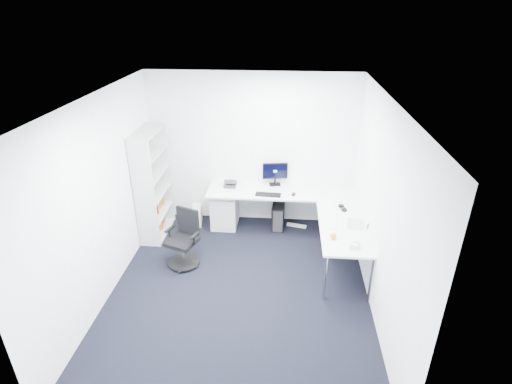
# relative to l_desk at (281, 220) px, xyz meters

# --- Properties ---
(ground) EXTENTS (4.20, 4.20, 0.00)m
(ground) POSITION_rel_l_desk_xyz_m (-0.55, -1.40, -0.38)
(ground) COLOR black
(ceiling) EXTENTS (4.20, 4.20, 0.00)m
(ceiling) POSITION_rel_l_desk_xyz_m (-0.55, -1.40, 2.32)
(ceiling) COLOR white
(wall_back) EXTENTS (3.60, 0.02, 2.70)m
(wall_back) POSITION_rel_l_desk_xyz_m (-0.55, 0.70, 0.97)
(wall_back) COLOR white
(wall_back) RESTS_ON ground
(wall_front) EXTENTS (3.60, 0.02, 2.70)m
(wall_front) POSITION_rel_l_desk_xyz_m (-0.55, -3.50, 0.97)
(wall_front) COLOR white
(wall_front) RESTS_ON ground
(wall_left) EXTENTS (0.02, 4.20, 2.70)m
(wall_left) POSITION_rel_l_desk_xyz_m (-2.35, -1.40, 0.97)
(wall_left) COLOR white
(wall_left) RESTS_ON ground
(wall_right) EXTENTS (0.02, 4.20, 2.70)m
(wall_right) POSITION_rel_l_desk_xyz_m (1.25, -1.40, 0.97)
(wall_right) COLOR white
(wall_right) RESTS_ON ground
(l_desk) EXTENTS (2.58, 1.44, 0.75)m
(l_desk) POSITION_rel_l_desk_xyz_m (0.00, 0.00, 0.00)
(l_desk) COLOR silver
(l_desk) RESTS_ON ground
(drawer_pedestal) EXTENTS (0.45, 0.55, 0.68)m
(drawer_pedestal) POSITION_rel_l_desk_xyz_m (-1.03, 0.40, -0.04)
(drawer_pedestal) COLOR silver
(drawer_pedestal) RESTS_ON ground
(bookshelf) EXTENTS (0.36, 0.93, 1.86)m
(bookshelf) POSITION_rel_l_desk_xyz_m (-2.17, 0.05, 0.56)
(bookshelf) COLOR #B7BABA
(bookshelf) RESTS_ON ground
(task_chair) EXTENTS (0.64, 0.64, 0.90)m
(task_chair) POSITION_rel_l_desk_xyz_m (-1.49, -0.86, 0.07)
(task_chair) COLOR black
(task_chair) RESTS_ON ground
(black_pc_tower) EXTENTS (0.23, 0.47, 0.45)m
(black_pc_tower) POSITION_rel_l_desk_xyz_m (-0.06, 0.41, -0.15)
(black_pc_tower) COLOR black
(black_pc_tower) RESTS_ON ground
(beige_pc_tower) EXTENTS (0.20, 0.37, 0.33)m
(beige_pc_tower) POSITION_rel_l_desk_xyz_m (-1.54, 0.40, -0.21)
(beige_pc_tower) COLOR beige
(beige_pc_tower) RESTS_ON ground
(power_strip) EXTENTS (0.36, 0.14, 0.04)m
(power_strip) POSITION_rel_l_desk_xyz_m (0.28, 0.43, -0.36)
(power_strip) COLOR silver
(power_strip) RESTS_ON ground
(monitor) EXTENTS (0.46, 0.21, 0.42)m
(monitor) POSITION_rel_l_desk_xyz_m (-0.14, 0.58, 0.59)
(monitor) COLOR black
(monitor) RESTS_ON l_desk
(black_keyboard) EXTENTS (0.44, 0.18, 0.02)m
(black_keyboard) POSITION_rel_l_desk_xyz_m (-0.24, 0.15, 0.39)
(black_keyboard) COLOR black
(black_keyboard) RESTS_ON l_desk
(mouse) EXTENTS (0.07, 0.10, 0.03)m
(mouse) POSITION_rel_l_desk_xyz_m (0.19, 0.19, 0.39)
(mouse) COLOR black
(mouse) RESTS_ON l_desk
(desk_phone) EXTENTS (0.20, 0.20, 0.14)m
(desk_phone) POSITION_rel_l_desk_xyz_m (-0.92, 0.45, 0.45)
(desk_phone) COLOR #28282B
(desk_phone) RESTS_ON l_desk
(laptop) EXTENTS (0.37, 0.36, 0.23)m
(laptop) POSITION_rel_l_desk_xyz_m (1.09, -0.71, 0.49)
(laptop) COLOR silver
(laptop) RESTS_ON l_desk
(white_keyboard) EXTENTS (0.15, 0.42, 0.01)m
(white_keyboard) POSITION_rel_l_desk_xyz_m (0.76, -0.68, 0.38)
(white_keyboard) COLOR silver
(white_keyboard) RESTS_ON l_desk
(headphones) EXTENTS (0.18, 0.23, 0.05)m
(headphones) POSITION_rel_l_desk_xyz_m (0.96, -0.23, 0.40)
(headphones) COLOR black
(headphones) RESTS_ON l_desk
(orange_fruit) EXTENTS (0.09, 0.09, 0.09)m
(orange_fruit) POSITION_rel_l_desk_xyz_m (0.73, -1.12, 0.42)
(orange_fruit) COLOR orange
(orange_fruit) RESTS_ON l_desk
(tissue_box) EXTENTS (0.13, 0.22, 0.07)m
(tissue_box) POSITION_rel_l_desk_xyz_m (0.98, -1.28, 0.41)
(tissue_box) COLOR silver
(tissue_box) RESTS_ON l_desk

